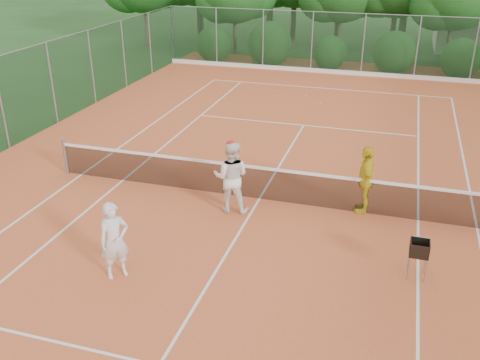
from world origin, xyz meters
name	(u,v)px	position (x,y,z in m)	size (l,w,h in m)	color
ground	(259,200)	(0.00, 0.00, 0.00)	(120.00, 120.00, 0.00)	#1D4117
clay_court	(259,200)	(0.00, 0.00, 0.01)	(18.00, 36.00, 0.02)	#D46031
tennis_net	(259,182)	(0.00, 0.00, 0.53)	(11.97, 0.10, 1.10)	gray
player_white	(114,241)	(-1.92, -4.26, 0.86)	(0.61, 0.40, 1.68)	silver
player_center_grp	(231,177)	(-0.53, -0.80, 0.97)	(1.01, 0.84, 1.92)	white
player_yellow	(365,179)	(2.72, 0.15, 0.91)	(1.04, 0.43, 1.78)	gold
ball_hopper	(419,249)	(4.05, -2.50, 0.69)	(0.37, 0.37, 0.85)	gray
stray_ball_a	(320,104)	(0.16, 9.25, 0.05)	(0.07, 0.07, 0.07)	#CED431
stray_ball_b	(277,96)	(-1.85, 9.82, 0.05)	(0.07, 0.07, 0.07)	yellow
stray_ball_c	(306,96)	(-0.65, 10.29, 0.05)	(0.07, 0.07, 0.07)	#C2D832
court_markings	(259,199)	(0.00, 0.00, 0.02)	(11.03, 23.83, 0.01)	white
fence_back	(337,44)	(0.00, 15.00, 1.52)	(18.07, 0.07, 3.00)	#19381E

